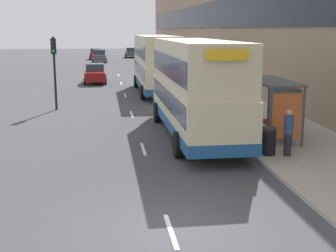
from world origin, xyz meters
TOP-DOWN VIEW (x-y plane):
  - ground_plane at (0.00, 0.00)m, footprint 220.00×220.00m
  - pavement at (6.50, 38.50)m, footprint 5.00×93.00m
  - terrace_facade at (10.49, 38.50)m, footprint 3.10×93.00m
  - lane_mark_0 at (0.00, 0.01)m, footprint 0.12×2.00m
  - lane_mark_1 at (0.00, 7.93)m, footprint 0.12×2.00m
  - lane_mark_2 at (0.00, 15.85)m, footprint 0.12×2.00m
  - lane_mark_3 at (0.00, 23.77)m, footprint 0.12×2.00m
  - lane_mark_4 at (0.00, 31.69)m, footprint 0.12×2.00m
  - lane_mark_5 at (0.00, 39.61)m, footprint 0.12×2.00m
  - bus_shelter at (5.77, 8.61)m, footprint 1.60×4.20m
  - double_decker_bus_near at (2.47, 9.87)m, footprint 2.85×10.88m
  - double_decker_bus_ahead at (2.38, 24.73)m, footprint 2.85×10.70m
  - car_0 at (-2.10, 59.42)m, footprint 2.07×4.18m
  - car_1 at (-2.78, 66.67)m, footprint 1.99×3.81m
  - car_2 at (-2.29, 32.26)m, footprint 1.98×4.46m
  - car_3 at (3.13, 70.72)m, footprint 1.91×4.41m
  - pedestrian_at_shelter at (5.19, 5.72)m, footprint 0.35×0.35m
  - pedestrian_1 at (6.20, 9.78)m, footprint 0.33×0.33m
  - litter_bin at (4.55, 5.96)m, footprint 0.55×0.55m
  - traffic_light_far_kerb at (-4.40, 18.06)m, footprint 0.30×0.32m

SIDE VIEW (x-z plane):
  - ground_plane at x=0.00m, z-range 0.00..0.00m
  - lane_mark_0 at x=0.00m, z-range 0.00..0.01m
  - lane_mark_1 at x=0.00m, z-range 0.00..0.01m
  - lane_mark_2 at x=0.00m, z-range 0.00..0.01m
  - lane_mark_3 at x=0.00m, z-range 0.00..0.01m
  - lane_mark_4 at x=0.00m, z-range 0.00..0.01m
  - lane_mark_5 at x=0.00m, z-range 0.00..0.01m
  - pavement at x=6.50m, z-range 0.00..0.14m
  - litter_bin at x=4.55m, z-range 0.14..1.19m
  - car_3 at x=3.13m, z-range 0.00..1.67m
  - car_1 at x=-2.78m, z-range -0.01..1.71m
  - car_2 at x=-2.29m, z-range -0.01..1.73m
  - car_0 at x=-2.10m, z-range -0.02..1.82m
  - pedestrian_1 at x=6.20m, z-range 0.16..1.84m
  - pedestrian_at_shelter at x=5.19m, z-range 0.16..1.90m
  - bus_shelter at x=5.77m, z-range 0.64..3.12m
  - double_decker_bus_ahead at x=2.38m, z-range 0.13..4.43m
  - double_decker_bus_near at x=2.47m, z-range 0.13..4.43m
  - traffic_light_far_kerb at x=-4.40m, z-range 0.77..5.11m
  - terrace_facade at x=10.49m, z-range 0.00..13.62m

